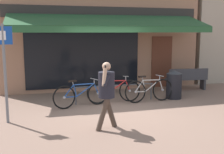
{
  "coord_description": "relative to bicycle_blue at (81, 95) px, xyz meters",
  "views": [
    {
      "loc": [
        -2.3,
        -7.56,
        2.28
      ],
      "look_at": [
        -0.24,
        -0.2,
        1.05
      ],
      "focal_mm": 45.0,
      "sensor_mm": 36.0,
      "label": 1
    }
  ],
  "objects": [
    {
      "name": "ground_plane",
      "position": [
        0.93,
        -0.79,
        -0.38
      ],
      "size": [
        160.0,
        160.0,
        0.0
      ],
      "primitive_type": "plane",
      "color": "#846656"
    },
    {
      "name": "bicycle_silver",
      "position": [
        2.25,
        0.02,
        0.01
      ],
      "size": [
        1.72,
        0.52,
        0.88
      ],
      "rotation": [
        -0.05,
        0.0,
        0.06
      ],
      "color": "black",
      "rests_on": "ground_plane"
    },
    {
      "name": "litter_bin",
      "position": [
        3.26,
        0.23,
        0.11
      ],
      "size": [
        0.54,
        0.54,
        0.98
      ],
      "color": "black",
      "rests_on": "ground_plane"
    },
    {
      "name": "bike_rack_rail",
      "position": [
        1.15,
        0.29,
        0.08
      ],
      "size": [
        2.67,
        0.04,
        0.57
      ],
      "color": "#47494F",
      "rests_on": "ground_plane"
    },
    {
      "name": "bicycle_blue",
      "position": [
        0.0,
        0.0,
        0.0
      ],
      "size": [
        1.8,
        0.61,
        0.85
      ],
      "rotation": [
        -0.04,
        0.0,
        0.22
      ],
      "color": "black",
      "rests_on": "ground_plane"
    },
    {
      "name": "shop_front",
      "position": [
        1.37,
        3.77,
        2.24
      ],
      "size": [
        7.97,
        4.66,
        5.25
      ],
      "color": "#9E7056",
      "rests_on": "ground_plane"
    },
    {
      "name": "bicycle_red",
      "position": [
        1.11,
        0.26,
        0.0
      ],
      "size": [
        1.81,
        0.52,
        0.89
      ],
      "rotation": [
        -0.14,
        0.0,
        -0.0
      ],
      "color": "black",
      "rests_on": "ground_plane"
    },
    {
      "name": "parking_sign",
      "position": [
        -2.06,
        -1.02,
        1.13
      ],
      "size": [
        0.44,
        0.07,
        2.48
      ],
      "color": "slate",
      "rests_on": "ground_plane"
    },
    {
      "name": "pedestrian_adult",
      "position": [
        0.24,
        -2.14,
        0.59
      ],
      "size": [
        0.58,
        0.62,
        1.61
      ],
      "rotation": [
        0.0,
        0.0,
        3.08
      ],
      "color": "#47382D",
      "rests_on": "ground_plane"
    },
    {
      "name": "park_bench",
      "position": [
        4.42,
        1.34,
        0.08
      ],
      "size": [
        1.64,
        0.59,
        0.87
      ],
      "rotation": [
        0.0,
        0.0,
        -0.1
      ],
      "color": "#38383D",
      "rests_on": "ground_plane"
    }
  ]
}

